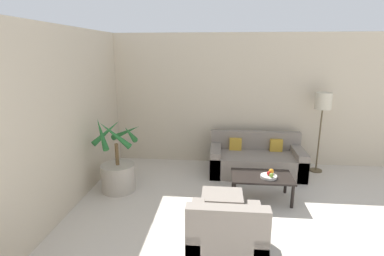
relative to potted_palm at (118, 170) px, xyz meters
The scene contains 12 objects.
wall_back 3.38m from the potted_palm, 29.52° to the left, with size 8.23×0.06×2.70m.
wall_left 2.03m from the potted_palm, 107.33° to the right, with size 0.06×8.12×2.70m.
potted_palm is the anchor object (origin of this frame).
sofa_loveseat 2.64m from the potted_palm, 22.16° to the left, with size 1.78×0.85×0.77m.
floor_lamp 3.97m from the potted_palm, 18.09° to the left, with size 0.31×0.31×1.58m.
coffee_table 2.41m from the potted_palm, ahead, with size 0.97×0.60×0.40m.
fruit_bowl 2.51m from the potted_palm, ahead, with size 0.26×0.26×0.04m.
apple_red 2.51m from the potted_palm, ahead, with size 0.07×0.07×0.07m.
apple_green 2.55m from the potted_palm, ahead, with size 0.07×0.07×0.07m.
orange_fruit 2.56m from the potted_palm, ahead, with size 0.08×0.08×0.08m.
armchair 2.40m from the potted_palm, 40.60° to the right, with size 0.87×0.86×0.81m.
ottoman 1.91m from the potted_palm, 20.99° to the right, with size 0.59×0.47×0.35m.
Camera 1 is at (-1.10, 0.33, 2.35)m, focal length 28.00 mm.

